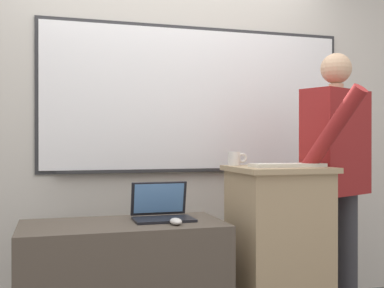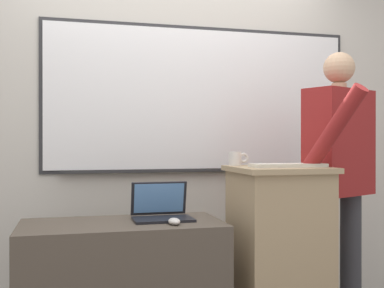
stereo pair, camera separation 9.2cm
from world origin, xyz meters
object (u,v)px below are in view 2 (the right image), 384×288
Objects in this scene: lectern_podium at (279,258)px; computer_mouse_by_laptop at (174,221)px; laptop at (161,209)px; wireless_keyboard at (288,165)px; person_presenter at (340,170)px; coffee_mug at (236,159)px.

computer_mouse_by_laptop is (-0.64, -0.14, 0.26)m from lectern_podium.
wireless_keyboard is (0.70, -0.13, 0.24)m from laptop.
person_presenter reaches higher than wireless_keyboard.
laptop is (-0.67, 0.06, 0.29)m from lectern_podium.
lectern_podium is 2.47× the size of wireless_keyboard.
wireless_keyboard reaches higher than lectern_podium.
wireless_keyboard is at bearing 176.46° from person_presenter.
person_presenter reaches higher than laptop.
computer_mouse_by_laptop is 0.82× the size of coffee_mug.
laptop is at bearing 174.70° from lectern_podium.
wireless_keyboard is at bearing -66.48° from lectern_podium.
person_presenter reaches higher than coffee_mug.
person_presenter is 4.10× the size of wireless_keyboard.
coffee_mug is at bearing 35.89° from computer_mouse_by_laptop.
person_presenter is 1.14m from computer_mouse_by_laptop.
coffee_mug is (-0.19, 0.19, 0.56)m from lectern_podium.
coffee_mug is at bearing 14.90° from laptop.
computer_mouse_by_laptop is 0.64m from coffee_mug.
laptop is at bearing 99.02° from computer_mouse_by_laptop.
wireless_keyboard is at bearing 6.11° from computer_mouse_by_laptop.
computer_mouse_by_laptop is at bearing -80.98° from laptop.
computer_mouse_by_laptop is at bearing -144.11° from coffee_mug.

